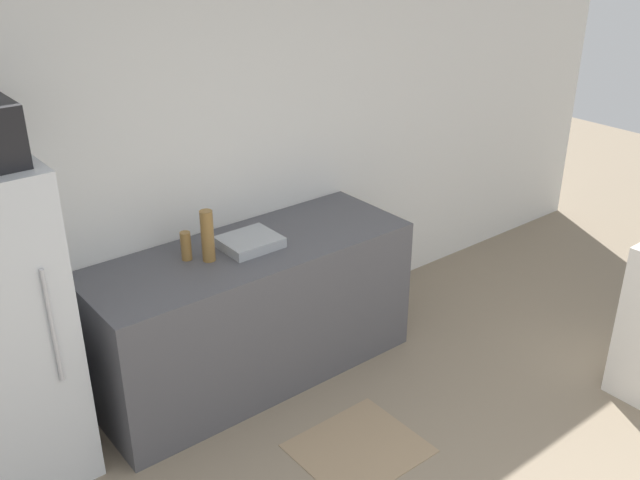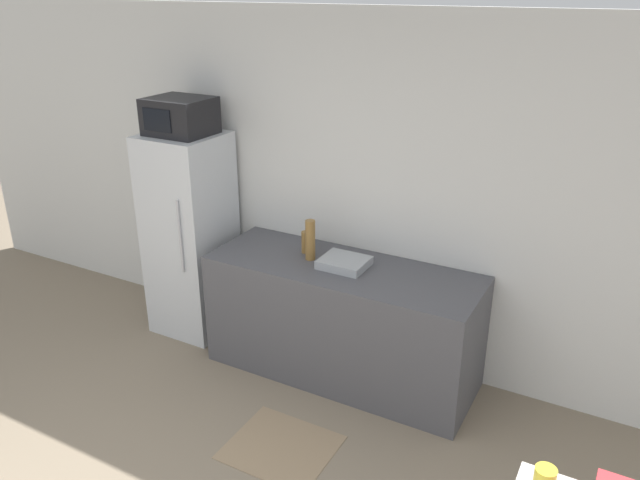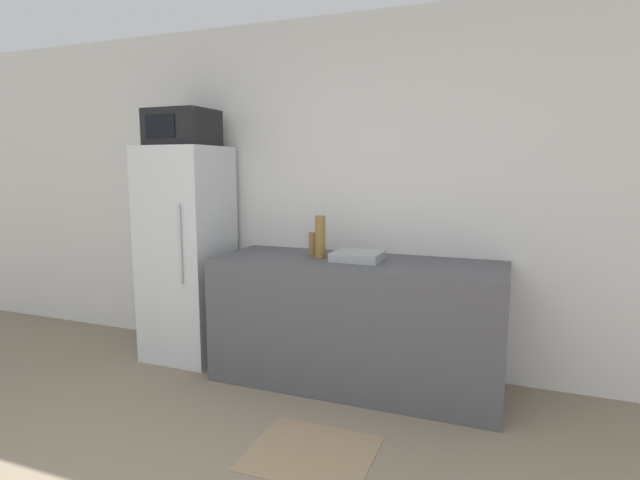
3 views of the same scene
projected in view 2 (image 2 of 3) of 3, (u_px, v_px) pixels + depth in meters
The scene contains 9 objects.
wall_back at pixel (337, 189), 4.66m from camera, with size 8.00×0.06×2.60m, color silver.
refrigerator at pixel (190, 235), 5.06m from camera, with size 0.59×0.59×1.66m.
microwave at pixel (180, 116), 4.69m from camera, with size 0.47×0.41×0.28m.
counter at pixel (342, 321), 4.57m from camera, with size 1.97×0.71×0.87m, color #4C4C51.
sink_basin at pixel (344, 263), 4.39m from camera, with size 0.33×0.28×0.06m, color #9EA3A8.
bottle_tall at pixel (310, 240), 4.47m from camera, with size 0.07×0.07×0.30m, color olive.
bottle_short at pixel (305, 242), 4.60m from camera, with size 0.06×0.06×0.17m, color olive.
jar at pixel (545, 480), 2.34m from camera, with size 0.08×0.08×0.10m, color yellow.
kitchen_rug at pixel (281, 447), 3.96m from camera, with size 0.66×0.58×0.01m, color #937A5B.
Camera 2 is at (2.03, -1.13, 2.74)m, focal length 35.00 mm.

